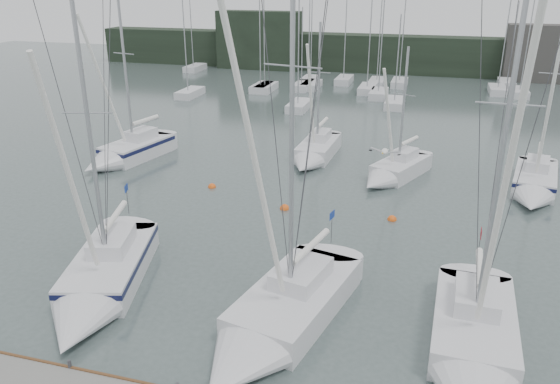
# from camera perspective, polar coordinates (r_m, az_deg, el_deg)

# --- Properties ---
(ground) EXTENTS (160.00, 160.00, 0.00)m
(ground) POSITION_cam_1_polar(r_m,az_deg,el_deg) (21.42, -0.65, -14.85)
(ground) COLOR #455451
(ground) RESTS_ON ground
(far_treeline) EXTENTS (90.00, 4.00, 5.00)m
(far_treeline) POSITION_cam_1_polar(r_m,az_deg,el_deg) (79.28, 12.59, 13.85)
(far_treeline) COLOR black
(far_treeline) RESTS_ON ground
(far_building_left) EXTENTS (12.00, 3.00, 8.00)m
(far_building_left) POSITION_cam_1_polar(r_m,az_deg,el_deg) (80.90, -2.20, 15.56)
(far_building_left) COLOR black
(far_building_left) RESTS_ON ground
(far_building_right) EXTENTS (10.00, 3.00, 7.00)m
(far_building_right) POSITION_cam_1_polar(r_m,az_deg,el_deg) (78.12, 26.13, 12.84)
(far_building_right) COLOR #3E3B39
(far_building_right) RESTS_ON ground
(mast_forest) EXTENTS (59.16, 23.75, 14.78)m
(mast_forest) POSITION_cam_1_polar(r_m,az_deg,el_deg) (64.71, 10.88, 10.46)
(mast_forest) COLOR silver
(mast_forest) RESTS_ON ground
(sailboat_near_left) EXTENTS (5.25, 9.78, 13.03)m
(sailboat_near_left) POSITION_cam_1_polar(r_m,az_deg,el_deg) (24.50, -18.43, -9.32)
(sailboat_near_left) COLOR silver
(sailboat_near_left) RESTS_ON ground
(sailboat_near_center) EXTENTS (5.07, 10.03, 16.90)m
(sailboat_near_center) POSITION_cam_1_polar(r_m,az_deg,el_deg) (20.95, -1.01, -13.92)
(sailboat_near_center) COLOR silver
(sailboat_near_center) RESTS_ON ground
(sailboat_near_right) EXTENTS (3.24, 9.00, 15.31)m
(sailboat_near_right) POSITION_cam_1_polar(r_m,az_deg,el_deg) (20.77, 19.59, -15.74)
(sailboat_near_right) COLOR silver
(sailboat_near_right) RESTS_ON ground
(sailboat_mid_a) EXTENTS (4.32, 8.37, 12.77)m
(sailboat_mid_a) POSITION_cam_1_polar(r_m,az_deg,el_deg) (41.35, -15.96, 3.86)
(sailboat_mid_a) COLOR silver
(sailboat_mid_a) RESTS_ON ground
(sailboat_mid_b) EXTENTS (2.64, 7.84, 10.49)m
(sailboat_mid_b) POSITION_cam_1_polar(r_m,az_deg,el_deg) (40.09, 3.51, 3.96)
(sailboat_mid_b) COLOR silver
(sailboat_mid_b) RESTS_ON ground
(sailboat_mid_c) EXTENTS (4.70, 7.10, 9.29)m
(sailboat_mid_c) POSITION_cam_1_polar(r_m,az_deg,el_deg) (36.96, 11.57, 1.95)
(sailboat_mid_c) COLOR silver
(sailboat_mid_c) RESTS_ON ground
(sailboat_mid_d) EXTENTS (3.78, 8.17, 12.27)m
(sailboat_mid_d) POSITION_cam_1_polar(r_m,az_deg,el_deg) (37.29, 25.01, 0.56)
(sailboat_mid_d) COLOR silver
(sailboat_mid_d) RESTS_ON ground
(buoy_a) EXTENTS (0.57, 0.57, 0.57)m
(buoy_a) POSITION_cam_1_polar(r_m,az_deg,el_deg) (31.97, 0.49, -1.77)
(buoy_a) COLOR #E95814
(buoy_a) RESTS_ON ground
(buoy_b) EXTENTS (0.52, 0.52, 0.52)m
(buoy_b) POSITION_cam_1_polar(r_m,az_deg,el_deg) (31.20, 11.63, -2.86)
(buoy_b) COLOR #E95814
(buoy_b) RESTS_ON ground
(buoy_c) EXTENTS (0.51, 0.51, 0.51)m
(buoy_c) POSITION_cam_1_polar(r_m,az_deg,el_deg) (35.46, -7.12, 0.50)
(buoy_c) COLOR #E95814
(buoy_c) RESTS_ON ground
(seagull) EXTENTS (1.03, 0.49, 0.20)m
(seagull) POSITION_cam_1_polar(r_m,az_deg,el_deg) (19.10, 10.89, 4.18)
(seagull) COLOR white
(seagull) RESTS_ON ground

